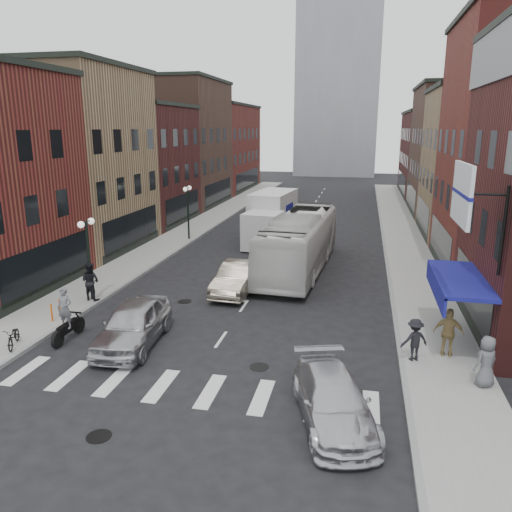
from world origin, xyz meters
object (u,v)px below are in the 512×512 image
Objects in this scene: bike_rack at (56,310)px; ped_left_solo at (90,281)px; parked_bicycle at (14,336)px; streetlamp_far at (188,202)px; ped_right_c at (486,361)px; sedan_left_near at (133,324)px; curb_car at (333,400)px; billboard_sign at (465,196)px; streetlamp_near at (88,244)px; transit_bus at (300,242)px; ped_right_a at (415,340)px; motorcycle_rider at (66,316)px; box_truck at (270,218)px; sedan_left_far at (238,278)px; ped_right_b at (449,333)px.

ped_left_solo is at bearing 85.66° from bike_rack.
ped_left_solo is (0.10, 5.51, 0.54)m from parked_bicycle.
streetlamp_far reaches higher than ped_right_c.
sedan_left_near is 1.05× the size of curb_car.
streetlamp_near is at bearing 167.65° from billboard_sign.
curb_car reaches higher than parked_bicycle.
ped_right_c is (0.90, -1.51, -5.12)m from billboard_sign.
ped_right_a is (5.63, -11.39, -0.76)m from transit_bus.
ped_right_a is (10.63, 0.58, 0.09)m from sedan_left_near.
motorcycle_rider is at bearing -71.93° from streetlamp_near.
billboard_sign reaches higher than motorcycle_rider.
billboard_sign reaches higher than ped_right_c.
billboard_sign is 5.33m from ped_right_a.
transit_bus is (3.11, -7.22, -0.09)m from box_truck.
ped_left_solo is (-1.43, 4.30, 0.04)m from motorcycle_rider.
bike_rack is 8.83m from sedan_left_far.
sedan_left_far is 7.26m from ped_left_solo.
ped_right_c is (7.71, -12.85, -0.69)m from transit_bus.
ped_left_solo reaches higher than parked_bicycle.
box_truck is at bearing 70.58° from bike_rack.
sedan_left_far is at bearing -114.23° from transit_bus.
curb_car is 3.02× the size of ped_right_a.
box_truck reaches higher than sedan_left_far.
bike_rack is (-16.19, 0.80, -5.58)m from billboard_sign.
streetlamp_far is 18.52m from motorcycle_rider.
sedan_left_near is at bearing -44.73° from streetlamp_near.
ped_right_c is (16.99, 0.57, 0.46)m from parked_bicycle.
parked_bicycle is (-0.10, -5.58, -2.36)m from streetlamp_near.
bike_rack is 13.42m from curb_car.
motorcycle_rider is 14.48m from transit_bus.
sedan_left_near is at bearing 5.07° from motorcycle_rider.
bike_rack is 2.88m from parked_bicycle.
curb_car is (12.19, -7.87, -2.23)m from streetlamp_near.
streetlamp_near is at bearing -50.87° from ped_right_c.
streetlamp_far is at bearing 90.00° from streetlamp_near.
transit_bus reaches higher than bike_rack.
bike_rack is 0.51× the size of ped_right_a.
ped_left_solo is (-12.19, 7.80, 0.40)m from curb_car.
box_truck reaches higher than parked_bicycle.
ped_right_b is (9.97, -18.03, -0.72)m from box_truck.
bike_rack is (-0.20, -16.70, -2.36)m from streetlamp_far.
box_truck reaches higher than bike_rack.
motorcycle_rider is 14.67m from ped_right_b.
transit_bus is at bearing 62.24° from sedan_left_near.
transit_bus is 6.51× the size of ped_left_solo.
curb_car is (12.39, -5.17, 0.14)m from bike_rack.
transit_bus is at bearing -129.86° from ped_left_solo.
streetlamp_near is 0.87× the size of sedan_left_far.
ped_right_a is at bearing -1.95° from sedan_left_near.
transit_bus is at bearing -93.38° from ped_right_c.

